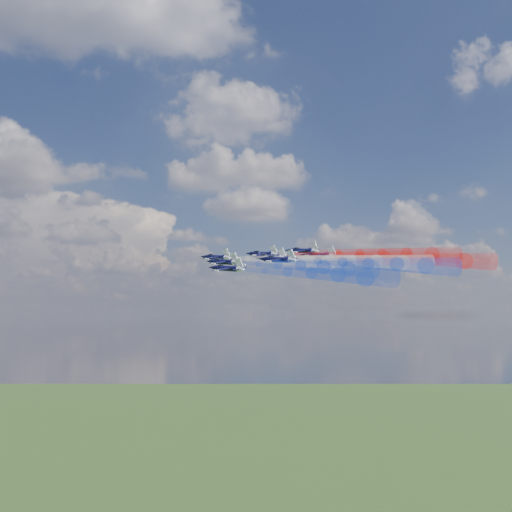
{
  "coord_description": "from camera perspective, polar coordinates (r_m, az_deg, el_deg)",
  "views": [
    {
      "loc": [
        -51.35,
        -166.76,
        114.67
      ],
      "look_at": [
        -20.19,
        3.63,
        132.07
      ],
      "focal_mm": 41.7,
      "sensor_mm": 36.0,
      "label": 1
    }
  ],
  "objects": [
    {
      "name": "trail_lead",
      "position": [
        165.54,
        2.89,
        -0.4
      ],
      "size": [
        30.83,
        37.73,
        9.43
      ],
      "primitive_type": null,
      "rotation": [
        0.1,
        -0.22,
        0.64
      ],
      "color": "white"
    },
    {
      "name": "jet_outer_right",
      "position": [
        183.22,
        4.48,
        0.51
      ],
      "size": [
        17.06,
        17.58,
        7.05
      ],
      "primitive_type": null,
      "rotation": [
        0.1,
        -0.22,
        0.64
      ],
      "color": "black"
    },
    {
      "name": "jet_rear_right",
      "position": [
        170.46,
        6.05,
        0.04
      ],
      "size": [
        17.06,
        17.58,
        7.05
      ],
      "primitive_type": null,
      "rotation": [
        0.1,
        -0.22,
        0.64
      ],
      "color": "black"
    },
    {
      "name": "trail_center_third",
      "position": [
        155.43,
        9.16,
        -0.42
      ],
      "size": [
        30.83,
        37.73,
        9.43
      ],
      "primitive_type": null,
      "rotation": [
        0.1,
        -0.22,
        0.64
      ],
      "color": "white"
    },
    {
      "name": "trail_rear_left",
      "position": [
        142.62,
        10.74,
        -0.69
      ],
      "size": [
        30.83,
        37.73,
        9.43
      ],
      "primitive_type": null,
      "rotation": [
        0.1,
        -0.22,
        0.64
      ],
      "color": "#173AC4"
    },
    {
      "name": "jet_inner_left",
      "position": [
        170.35,
        -3.15,
        -0.57
      ],
      "size": [
        17.06,
        17.58,
        7.05
      ],
      "primitive_type": null,
      "rotation": [
        0.1,
        -0.22,
        0.64
      ],
      "color": "black"
    },
    {
      "name": "jet_rear_left",
      "position": [
        158.71,
        2.12,
        -0.34
      ],
      "size": [
        17.06,
        17.58,
        7.05
      ],
      "primitive_type": null,
      "rotation": [
        0.1,
        -0.22,
        0.64
      ],
      "color": "black"
    },
    {
      "name": "trail_inner_right",
      "position": [
        166.5,
        7.86,
        -0.05
      ],
      "size": [
        30.83,
        37.73,
        9.43
      ],
      "primitive_type": null,
      "rotation": [
        0.1,
        -0.22,
        0.64
      ],
      "color": "red"
    },
    {
      "name": "trail_outer_left",
      "position": [
        139.54,
        5.37,
        -1.67
      ],
      "size": [
        30.83,
        37.73,
        9.43
      ],
      "primitive_type": null,
      "rotation": [
        0.1,
        -0.22,
        0.64
      ],
      "color": "#173AC4"
    },
    {
      "name": "trail_outer_right",
      "position": [
        167.86,
        12.04,
        0.29
      ],
      "size": [
        30.83,
        37.73,
        9.43
      ],
      "primitive_type": null,
      "rotation": [
        0.1,
        -0.22,
        0.64
      ],
      "color": "red"
    },
    {
      "name": "jet_outer_left",
      "position": [
        157.57,
        -2.78,
        -1.2
      ],
      "size": [
        17.06,
        17.58,
        7.05
      ],
      "primitive_type": null,
      "rotation": [
        0.1,
        -0.22,
        0.64
      ],
      "color": "black"
    },
    {
      "name": "jet_lead",
      "position": [
        184.23,
        -3.84,
        -0.12
      ],
      "size": [
        17.06,
        17.58,
        7.05
      ],
      "primitive_type": null,
      "rotation": [
        0.1,
        -0.22,
        0.64
      ],
      "color": "black"
    },
    {
      "name": "trail_rear_right",
      "position": [
        155.9,
        14.36,
        -0.24
      ],
      "size": [
        30.83,
        37.73,
        9.43
      ],
      "primitive_type": null,
      "rotation": [
        0.1,
        -0.22,
        0.64
      ],
      "color": "red"
    },
    {
      "name": "jet_inner_right",
      "position": [
        183.43,
        0.65,
        0.2
      ],
      "size": [
        17.06,
        17.58,
        7.05
      ],
      "primitive_type": null,
      "rotation": [
        0.1,
        -0.22,
        0.64
      ],
      "color": "black"
    },
    {
      "name": "jet_center_third",
      "position": [
        171.98,
        1.35,
        -0.12
      ],
      "size": [
        17.06,
        17.58,
        7.05
      ],
      "primitive_type": null,
      "rotation": [
        0.1,
        -0.22,
        0.64
      ],
      "color": "black"
    },
    {
      "name": "trail_inner_left",
      "position": [
        152.04,
        4.27,
        -0.93
      ],
      "size": [
        30.83,
        37.73,
        9.43
      ],
      "primitive_type": null,
      "rotation": [
        0.1,
        -0.22,
        0.64
      ],
      "color": "#173AC4"
    }
  ]
}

